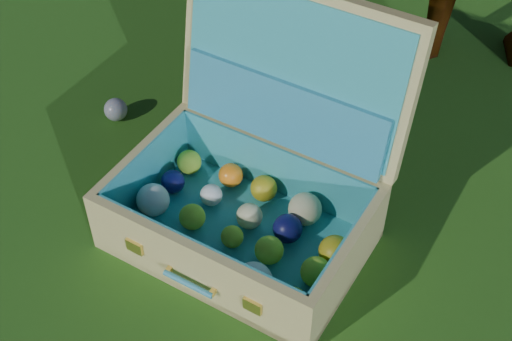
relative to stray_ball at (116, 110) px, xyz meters
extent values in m
plane|color=#215114|center=(0.48, -0.07, -0.04)|extent=(60.00, 60.00, 0.00)
sphere|color=#4474B2|center=(0.00, 0.00, 0.00)|extent=(0.08, 0.08, 0.08)
cube|color=#CEB96F|center=(0.61, -0.24, -0.03)|extent=(0.66, 0.44, 0.02)
cube|color=#CEB96F|center=(0.61, -0.44, 0.06)|extent=(0.66, 0.03, 0.20)
cube|color=#CEB96F|center=(0.61, -0.03, 0.06)|extent=(0.66, 0.03, 0.20)
cube|color=#CEB96F|center=(0.30, -0.23, 0.06)|extent=(0.03, 0.39, 0.20)
cube|color=#CEB96F|center=(0.93, -0.24, 0.06)|extent=(0.03, 0.39, 0.20)
cube|color=teal|center=(0.61, -0.24, -0.01)|extent=(0.61, 0.39, 0.01)
cube|color=teal|center=(0.61, -0.43, 0.07)|extent=(0.61, 0.01, 0.17)
cube|color=teal|center=(0.61, -0.04, 0.07)|extent=(0.61, 0.01, 0.17)
cube|color=teal|center=(0.31, -0.23, 0.07)|extent=(0.01, 0.39, 0.17)
cube|color=teal|center=(0.91, -0.24, 0.07)|extent=(0.01, 0.39, 0.17)
cube|color=#CEB96F|center=(0.61, 0.04, 0.37)|extent=(0.66, 0.12, 0.44)
cube|color=teal|center=(0.61, 0.02, 0.38)|extent=(0.61, 0.08, 0.38)
cube|color=teal|center=(0.61, -0.01, 0.26)|extent=(0.59, 0.06, 0.18)
cube|color=#F2C659|center=(0.44, -0.46, 0.06)|extent=(0.05, 0.01, 0.04)
cube|color=#F2C659|center=(0.79, -0.46, 0.06)|extent=(0.05, 0.01, 0.04)
cylinder|color=teal|center=(0.61, -0.47, 0.04)|extent=(0.14, 0.02, 0.02)
cube|color=#F2C659|center=(0.55, -0.46, 0.04)|extent=(0.01, 0.02, 0.01)
cube|color=#F2C659|center=(0.68, -0.47, 0.04)|extent=(0.01, 0.02, 0.01)
sphere|color=orange|center=(0.36, -0.37, 0.02)|extent=(0.06, 0.06, 0.06)
sphere|color=red|center=(0.50, -0.36, 0.02)|extent=(0.05, 0.05, 0.05)
sphere|color=red|center=(0.62, -0.37, 0.02)|extent=(0.05, 0.05, 0.05)
sphere|color=silver|center=(0.75, -0.38, 0.04)|extent=(0.10, 0.10, 0.10)
sphere|color=#B5DF36|center=(0.85, -0.38, 0.03)|extent=(0.07, 0.07, 0.07)
sphere|color=silver|center=(0.37, -0.29, 0.04)|extent=(0.09, 0.09, 0.09)
sphere|color=#B5DF36|center=(0.49, -0.28, 0.03)|extent=(0.07, 0.07, 0.07)
sphere|color=#B5DF36|center=(0.62, -0.28, 0.02)|extent=(0.06, 0.06, 0.06)
sphere|color=#B5DF36|center=(0.73, -0.27, 0.03)|extent=(0.08, 0.08, 0.08)
sphere|color=#B5DF36|center=(0.86, -0.27, 0.03)|extent=(0.08, 0.08, 0.08)
sphere|color=#0E1049|center=(0.36, -0.19, 0.03)|extent=(0.07, 0.07, 0.07)
sphere|color=silver|center=(0.49, -0.18, 0.02)|extent=(0.06, 0.06, 0.06)
sphere|color=beige|center=(0.62, -0.19, 0.03)|extent=(0.07, 0.07, 0.07)
sphere|color=#0E1049|center=(0.73, -0.18, 0.03)|extent=(0.08, 0.08, 0.08)
sphere|color=#AA9516|center=(0.88, -0.19, 0.04)|extent=(0.09, 0.09, 0.09)
sphere|color=#B5DF36|center=(0.36, -0.10, 0.03)|extent=(0.07, 0.07, 0.07)
sphere|color=orange|center=(0.49, -0.09, 0.03)|extent=(0.07, 0.07, 0.07)
sphere|color=#AA9516|center=(0.60, -0.09, 0.03)|extent=(0.08, 0.08, 0.08)
sphere|color=beige|center=(0.74, -0.10, 0.04)|extent=(0.09, 0.09, 0.09)
camera|label=1|loc=(1.29, -1.29, 1.48)|focal=50.00mm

